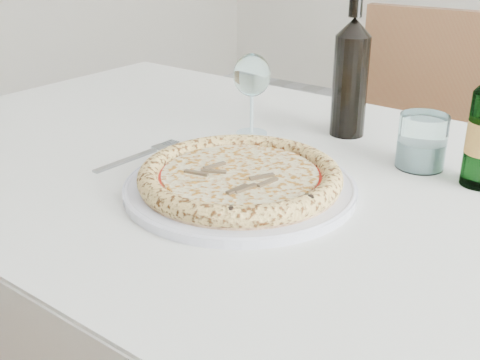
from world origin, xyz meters
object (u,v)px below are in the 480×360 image
Objects in this scene: dining_table at (274,214)px; plate at (240,187)px; tumbler at (422,145)px; wine_bottle at (351,76)px; wine_glass at (252,77)px; pizza at (240,176)px; chair_far at (411,158)px.

plate is (-0.00, -0.10, 0.09)m from dining_table.
plate is 3.92× the size of tumbler.
wine_bottle is at bearing 156.36° from tumbler.
wine_glass is 0.19m from wine_bottle.
plate is 0.02m from pizza.
tumbler is 0.34× the size of wine_bottle.
chair_far reaches higher than dining_table.
wine_glass is at bearing 137.41° from dining_table.
pizza is at bearing -90.00° from dining_table.
plate is 2.26× the size of wine_glass.
plate is 0.33m from tumbler.
chair_far is at bearing 92.60° from pizza.
wine_glass is (-0.15, 0.23, 0.11)m from plate.
pizza is (-0.00, -0.10, 0.11)m from dining_table.
wine_glass is at bearing -142.93° from wine_bottle.
wine_glass is (-0.15, 0.23, 0.09)m from pizza.
pizza is 0.33m from tumbler.
chair_far is 0.90m from pizza.
wine_bottle reaches higher than pizza.
dining_table is at bearing -91.31° from wine_bottle.
chair_far is at bearing 110.85° from tumbler.
pizza is (0.04, -0.86, 0.25)m from chair_far.
tumbler is at bearing -69.15° from chair_far.
chair_far reaches higher than plate.
dining_table is 5.83× the size of wine_bottle.
plate is 1.14× the size of pizza.
chair_far is at bearing 92.60° from plate.
chair_far is 0.72m from wine_glass.
wine_bottle is at bearing 89.06° from pizza.
plate is at bearing -124.81° from tumbler.
tumbler is at bearing 55.19° from pizza.
tumbler reaches higher than plate.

